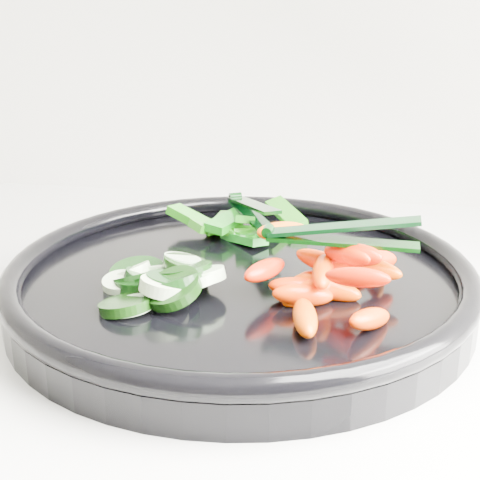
# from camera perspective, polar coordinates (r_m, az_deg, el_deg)

# --- Properties ---
(veggie_tray) EXTENTS (0.49, 0.49, 0.04)m
(veggie_tray) POSITION_cam_1_polar(r_m,az_deg,el_deg) (0.54, 0.00, -3.45)
(veggie_tray) COLOR black
(veggie_tray) RESTS_ON counter
(cucumber_pile) EXTENTS (0.11, 0.11, 0.04)m
(cucumber_pile) POSITION_cam_1_polar(r_m,az_deg,el_deg) (0.51, -6.96, -3.41)
(cucumber_pile) COLOR black
(cucumber_pile) RESTS_ON veggie_tray
(carrot_pile) EXTENTS (0.12, 0.16, 0.06)m
(carrot_pile) POSITION_cam_1_polar(r_m,az_deg,el_deg) (0.50, 7.78, -2.89)
(carrot_pile) COLOR #EF2E00
(carrot_pile) RESTS_ON veggie_tray
(pepper_pile) EXTENTS (0.14, 0.10, 0.04)m
(pepper_pile) POSITION_cam_1_polar(r_m,az_deg,el_deg) (0.63, 0.05, 1.29)
(pepper_pile) COLOR #216B0A
(pepper_pile) RESTS_ON veggie_tray
(tong_carrot) EXTENTS (0.11, 0.02, 0.02)m
(tong_carrot) POSITION_cam_1_polar(r_m,az_deg,el_deg) (0.49, 8.30, 0.50)
(tong_carrot) COLOR black
(tong_carrot) RESTS_ON carrot_pile
(tong_pepper) EXTENTS (0.07, 0.11, 0.02)m
(tong_pepper) POSITION_cam_1_polar(r_m,az_deg,el_deg) (0.62, 0.99, 2.59)
(tong_pepper) COLOR black
(tong_pepper) RESTS_ON pepper_pile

